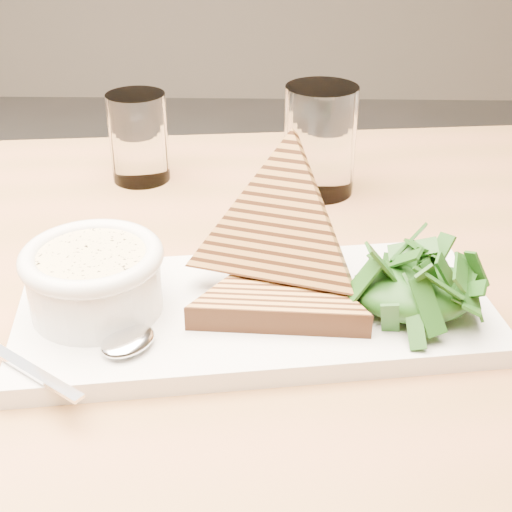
{
  "coord_description": "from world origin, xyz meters",
  "views": [
    {
      "loc": [
        0.37,
        -0.59,
        1.11
      ],
      "look_at": [
        0.35,
        -0.09,
        0.83
      ],
      "focal_mm": 50.0,
      "sensor_mm": 36.0,
      "label": 1
    }
  ],
  "objects_px": {
    "platter": "(255,312)",
    "glass_near": "(139,138)",
    "table_top": "(123,322)",
    "glass_far": "(320,140)",
    "soup_bowl": "(95,287)"
  },
  "relations": [
    {
      "from": "platter",
      "to": "soup_bowl",
      "type": "height_order",
      "value": "soup_bowl"
    },
    {
      "from": "table_top",
      "to": "platter",
      "type": "distance_m",
      "value": 0.12
    },
    {
      "from": "table_top",
      "to": "soup_bowl",
      "type": "distance_m",
      "value": 0.07
    },
    {
      "from": "soup_bowl",
      "to": "glass_far",
      "type": "xyz_separation_m",
      "value": [
        0.19,
        0.27,
        0.02
      ]
    },
    {
      "from": "glass_near",
      "to": "table_top",
      "type": "bearing_deg",
      "value": -84.51
    },
    {
      "from": "platter",
      "to": "glass_far",
      "type": "height_order",
      "value": "glass_far"
    },
    {
      "from": "soup_bowl",
      "to": "glass_near",
      "type": "xyz_separation_m",
      "value": [
        -0.02,
        0.3,
        0.01
      ]
    },
    {
      "from": "platter",
      "to": "soup_bowl",
      "type": "relative_size",
      "value": 3.67
    },
    {
      "from": "table_top",
      "to": "glass_far",
      "type": "height_order",
      "value": "glass_far"
    },
    {
      "from": "table_top",
      "to": "glass_far",
      "type": "distance_m",
      "value": 0.31
    },
    {
      "from": "glass_near",
      "to": "soup_bowl",
      "type": "bearing_deg",
      "value": -87.09
    },
    {
      "from": "platter",
      "to": "glass_near",
      "type": "distance_m",
      "value": 0.32
    },
    {
      "from": "platter",
      "to": "glass_far",
      "type": "bearing_deg",
      "value": 76.11
    },
    {
      "from": "platter",
      "to": "glass_near",
      "type": "relative_size",
      "value": 3.74
    },
    {
      "from": "soup_bowl",
      "to": "glass_far",
      "type": "relative_size",
      "value": 0.86
    }
  ]
}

